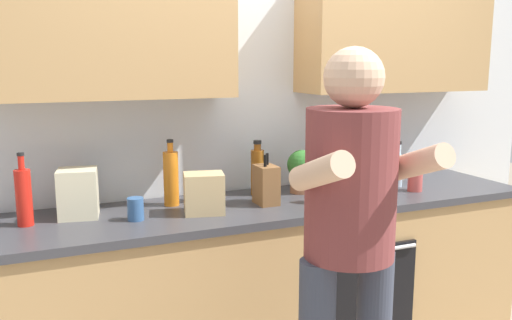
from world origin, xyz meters
TOP-DOWN VIEW (x-y plane):
  - back_wall_unit at (-0.00, 0.27)m, footprint 4.00×0.38m
  - counter at (0.00, -0.00)m, footprint 2.84×0.67m
  - person_standing at (-0.12, -0.85)m, footprint 0.49×0.45m
  - bottle_soda at (0.30, -0.17)m, footprint 0.08×0.08m
  - bottle_juice at (-0.55, 0.15)m, footprint 0.08×0.08m
  - bottle_water at (0.78, 0.05)m, footprint 0.06×0.06m
  - bottle_hotsauce at (-1.24, 0.06)m, footprint 0.07×0.07m
  - bottle_syrup at (-0.06, 0.17)m, footprint 0.07×0.07m
  - cup_coffee at (-0.41, 0.17)m, footprint 0.09×0.09m
  - cup_ceramic at (0.80, -0.09)m, footprint 0.08×0.08m
  - cup_tea at (-0.77, -0.05)m, footprint 0.08×0.08m
  - knife_block at (-0.10, -0.02)m, footprint 0.10×0.14m
  - potted_herb at (0.19, 0.13)m, footprint 0.17×0.17m
  - grocery_bag_bread at (-0.44, -0.06)m, footprint 0.22×0.19m
  - grocery_bag_crisps at (0.49, -0.00)m, footprint 0.17×0.17m
  - grocery_bag_rice at (-1.01, 0.10)m, footprint 0.20×0.19m

SIDE VIEW (x-z plane):
  - counter at x=0.00m, z-range 0.00..0.90m
  - cup_coffee at x=-0.41m, z-range 0.90..1.00m
  - cup_tea at x=-0.77m, z-range 0.90..1.01m
  - cup_ceramic at x=0.80m, z-range 0.90..1.01m
  - grocery_bag_crisps at x=0.49m, z-range 0.90..1.07m
  - person_standing at x=-0.12m, z-range 0.16..1.84m
  - grocery_bag_bread at x=-0.44m, z-range 0.90..1.10m
  - knife_block at x=-0.10m, z-range 0.87..1.13m
  - bottle_water at x=0.78m, z-range 0.87..1.14m
  - grocery_bag_rice at x=-1.01m, z-range 0.90..1.13m
  - potted_herb at x=0.19m, z-range 0.91..1.15m
  - bottle_syrup at x=-0.06m, z-range 0.88..1.19m
  - bottle_hotsauce at x=-1.24m, z-range 0.87..1.20m
  - bottle_soda at x=0.30m, z-range 0.88..1.20m
  - bottle_juice at x=-0.55m, z-range 0.87..1.21m
  - back_wall_unit at x=0.00m, z-range 0.24..2.74m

